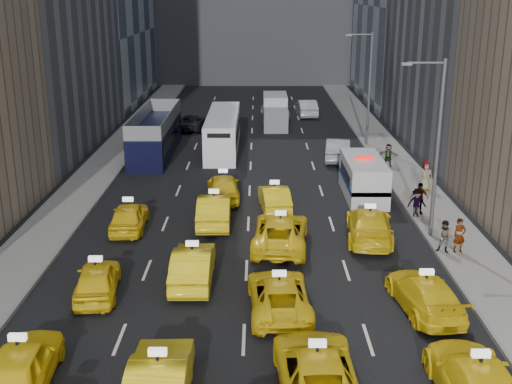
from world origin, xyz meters
TOP-DOWN VIEW (x-y plane):
  - ground at (0.00, 0.00)m, footprint 160.00×160.00m
  - sidewalk_west at (-10.50, 25.00)m, footprint 3.00×90.00m
  - sidewalk_east at (10.50, 25.00)m, footprint 3.00×90.00m
  - curb_west at (-9.05, 25.00)m, footprint 0.15×90.00m
  - curb_east at (9.05, 25.00)m, footprint 0.15×90.00m
  - streetlight_near at (9.18, 12.00)m, footprint 2.15×0.22m
  - streetlight_far at (9.18, 32.00)m, footprint 2.15×0.22m
  - taxi_4 at (-6.93, -0.98)m, footprint 2.17×4.80m
  - taxi_5 at (-2.45, -1.93)m, footprint 1.91×5.12m
  - taxi_6 at (2.34, -1.14)m, footprint 2.70×5.47m
  - taxi_7 at (7.10, -1.88)m, footprint 2.24×5.51m
  - taxi_8 at (-6.10, 5.50)m, footprint 2.16×4.33m
  - taxi_9 at (-2.28, 6.77)m, footprint 1.70×4.78m
  - taxi_10 at (1.34, 4.17)m, footprint 2.56×5.10m
  - taxi_11 at (7.06, 4.25)m, footprint 2.59×5.10m
  - taxi_12 at (-6.25, 13.11)m, footprint 1.91×4.36m
  - taxi_13 at (-1.83, 13.99)m, footprint 1.84×4.98m
  - taxi_14 at (1.62, 10.78)m, footprint 3.03×5.74m
  - taxi_15 at (6.12, 11.74)m, footprint 2.80×5.62m
  - taxi_16 at (-1.55, 18.20)m, footprint 2.25×4.79m
  - taxi_17 at (1.47, 16.34)m, footprint 1.94×4.47m
  - nypd_van at (6.94, 18.90)m, footprint 2.95×6.08m
  - double_decker at (-7.28, 29.39)m, footprint 4.10×11.59m
  - city_bus at (-2.21, 30.80)m, footprint 3.32×11.32m
  - box_truck at (2.13, 39.80)m, footprint 2.49×6.37m
  - misc_car_0 at (6.46, 27.71)m, footprint 2.37×5.11m
  - misc_car_1 at (-5.43, 38.45)m, footprint 2.62×4.96m
  - misc_car_2 at (2.24, 44.28)m, footprint 3.06×5.98m
  - misc_car_3 at (-2.63, 44.33)m, footprint 2.13×4.73m
  - misc_car_4 at (5.38, 44.96)m, footprint 2.05×5.17m
  - pedestrian_0 at (10.05, 9.77)m, footprint 0.67×0.50m
  - pedestrian_1 at (9.36, 9.70)m, footprint 0.88×0.71m
  - pedestrian_2 at (9.21, 14.74)m, footprint 1.06×0.45m
  - pedestrian_3 at (9.46, 15.25)m, footprint 1.11×0.62m
  - pedestrian_4 at (10.93, 19.70)m, footprint 0.91×0.52m
  - pedestrian_5 at (9.72, 25.38)m, footprint 1.53×0.87m

SIDE VIEW (x-z plane):
  - ground at x=0.00m, z-range 0.00..0.00m
  - sidewalk_west at x=-10.50m, z-range 0.00..0.15m
  - sidewalk_east at x=10.50m, z-range 0.00..0.15m
  - curb_west at x=-9.05m, z-range 0.00..0.18m
  - curb_east at x=9.05m, z-range 0.00..0.18m
  - misc_car_1 at x=-5.43m, z-range 0.00..1.33m
  - taxi_10 at x=1.34m, z-range 0.00..1.39m
  - taxi_8 at x=-6.10m, z-range 0.00..1.42m
  - taxi_11 at x=7.06m, z-range 0.00..1.42m
  - taxi_17 at x=1.47m, z-range 0.00..1.43m
  - taxi_12 at x=-6.25m, z-range 0.00..1.46m
  - taxi_6 at x=2.34m, z-range 0.00..1.49m
  - taxi_14 at x=1.62m, z-range 0.00..1.54m
  - taxi_15 at x=6.12m, z-range 0.00..1.57m
  - taxi_9 at x=-2.28m, z-range 0.00..1.57m
  - misc_car_3 at x=-2.63m, z-range 0.00..1.58m
  - taxi_16 at x=-1.55m, z-range 0.00..1.58m
  - taxi_7 at x=7.10m, z-range 0.00..1.60m
  - taxi_4 at x=-6.93m, z-range 0.00..1.60m
  - misc_car_0 at x=6.46m, z-range 0.00..1.62m
  - taxi_13 at x=-1.83m, z-range 0.00..1.63m
  - misc_car_2 at x=2.24m, z-range 0.00..1.66m
  - taxi_5 at x=-2.45m, z-range 0.00..1.67m
  - misc_car_4 at x=5.38m, z-range 0.00..1.67m
  - pedestrian_5 at x=9.72m, z-range 0.15..1.74m
  - pedestrian_1 at x=9.36m, z-range 0.15..1.74m
  - pedestrian_2 at x=9.21m, z-range 0.15..1.78m
  - pedestrian_0 at x=10.05m, z-range 0.15..1.83m
  - pedestrian_3 at x=9.46m, z-range 0.15..1.95m
  - pedestrian_4 at x=10.93m, z-range 0.15..1.99m
  - nypd_van at x=6.94m, z-range -0.12..2.39m
  - box_truck at x=2.13m, z-range -0.03..2.83m
  - city_bus at x=-2.21m, z-range -0.02..2.87m
  - double_decker at x=-7.28m, z-range -0.02..3.28m
  - streetlight_near at x=9.18m, z-range 0.42..9.42m
  - streetlight_far at x=9.18m, z-range 0.42..9.42m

